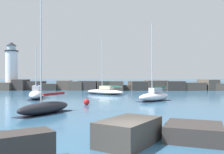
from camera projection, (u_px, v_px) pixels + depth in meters
The scene contains 10 objects.
ground_plane at pixel (131, 153), 10.90m from camera, with size 600.00×600.00×0.00m, color #336084.
open_sea_beyond at pixel (120, 83), 119.94m from camera, with size 400.00×116.00×0.01m.
breakwater_jetty at pixel (123, 86), 59.87m from camera, with size 60.78×6.68×2.55m.
lighthouse at pixel (12, 70), 60.91m from camera, with size 3.81×3.81×11.69m.
foreground_rocks at pixel (133, 139), 11.28m from camera, with size 19.02×9.77×1.26m.
sailboat_moored_0 at pixel (105, 91), 46.11m from camera, with size 8.04×6.40×10.53m.
sailboat_moored_2 at pixel (45, 107), 22.31m from camera, with size 4.32×6.17×10.01m.
sailboat_moored_3 at pixel (36, 94), 37.76m from camera, with size 3.83×8.36×7.96m.
sailboat_moored_4 at pixel (154, 96), 33.74m from camera, with size 5.43×5.15×10.43m.
mooring_buoy_orange_near at pixel (87, 102), 29.15m from camera, with size 0.71×0.71×0.91m.
Camera 1 is at (-0.54, -10.91, 3.39)m, focal length 40.00 mm.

